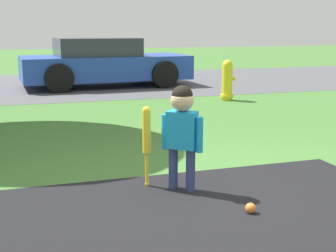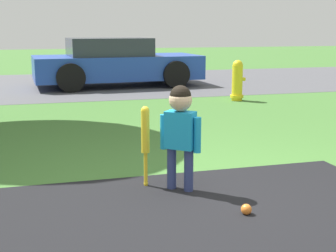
% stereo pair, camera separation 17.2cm
% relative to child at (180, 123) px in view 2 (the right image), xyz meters
% --- Properties ---
extents(ground_plane, '(60.00, 60.00, 0.00)m').
position_rel_child_xyz_m(ground_plane, '(0.27, -0.54, -0.61)').
color(ground_plane, '#3D6B2D').
extents(street_strip, '(40.00, 6.00, 0.01)m').
position_rel_child_xyz_m(street_strip, '(0.27, 8.33, -0.60)').
color(street_strip, '#4C4C51').
rests_on(street_strip, ground).
extents(child, '(0.31, 0.27, 0.93)m').
position_rel_child_xyz_m(child, '(0.00, 0.00, 0.00)').
color(child, navy).
rests_on(child, ground).
extents(baseball_bat, '(0.08, 0.08, 0.74)m').
position_rel_child_xyz_m(baseball_bat, '(-0.27, 0.19, -0.13)').
color(baseball_bat, yellow).
rests_on(baseball_bat, ground).
extents(sports_ball, '(0.08, 0.08, 0.08)m').
position_rel_child_xyz_m(sports_ball, '(0.33, -0.68, -0.56)').
color(sports_ball, orange).
rests_on(sports_ball, ground).
extents(fire_hydrant, '(0.29, 0.26, 0.80)m').
position_rel_child_xyz_m(fire_hydrant, '(2.61, 4.71, -0.21)').
color(fire_hydrant, yellow).
rests_on(fire_hydrant, ground).
extents(parked_car, '(4.09, 2.06, 1.18)m').
position_rel_child_xyz_m(parked_car, '(0.68, 7.73, -0.04)').
color(parked_car, '#2347AD').
rests_on(parked_car, ground).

